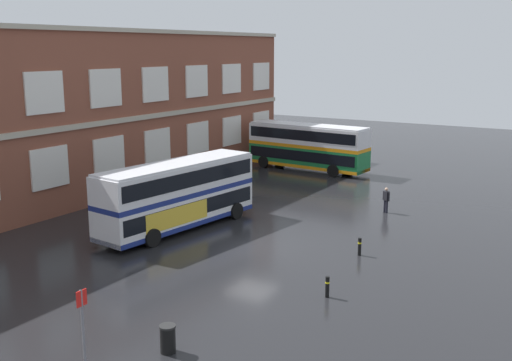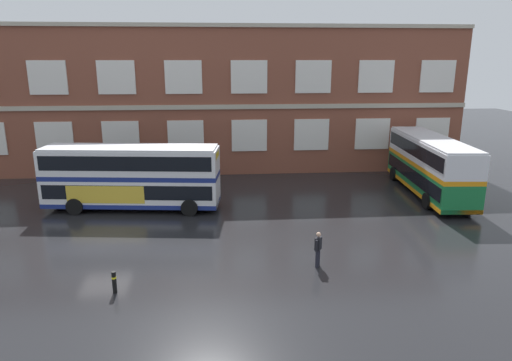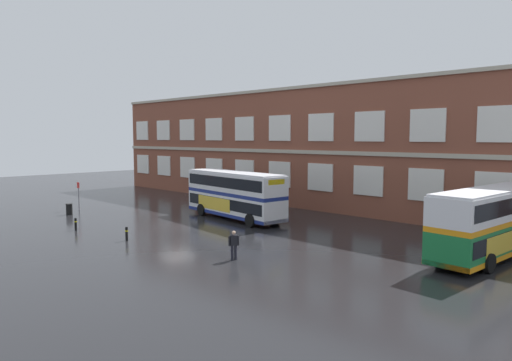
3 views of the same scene
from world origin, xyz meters
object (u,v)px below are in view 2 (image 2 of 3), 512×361
Objects in this scene: double_decker_middle at (430,165)px; safety_bollard_west at (114,282)px; waiting_passenger at (318,248)px; double_decker_near at (132,176)px.

safety_bollard_west is at bearing -146.47° from double_decker_middle.
waiting_passenger is at bearing -133.26° from double_decker_middle.
double_decker_middle is 15.10m from waiting_passenger.
waiting_passenger is (10.05, -9.31, -1.22)m from double_decker_near.
double_decker_middle is at bearing 4.64° from double_decker_near.
double_decker_middle is at bearing 46.74° from waiting_passenger.
double_decker_near is at bearing 137.20° from waiting_passenger.
double_decker_middle reaches higher than safety_bollard_west.
double_decker_middle is (20.37, 1.65, 0.00)m from double_decker_near.
waiting_passenger is at bearing -42.80° from double_decker_near.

